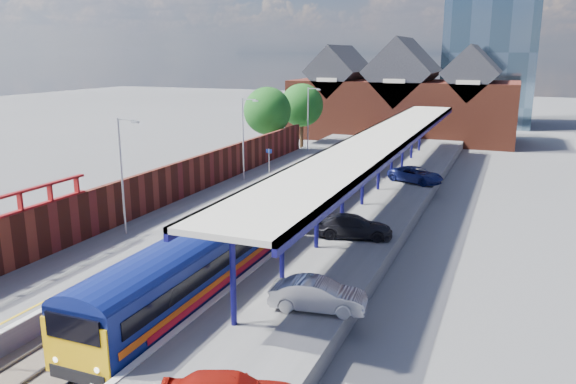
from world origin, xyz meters
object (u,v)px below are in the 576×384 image
(lamp_post_b, at_px, (123,169))
(parked_car_blue, at_px, (416,175))
(lamp_post_d, at_px, (309,115))
(platform_sign, at_px, (269,158))
(parked_car_silver, at_px, (318,295))
(train, at_px, (346,166))
(parked_car_dark, at_px, (353,226))
(lamp_post_c, at_px, (244,134))

(lamp_post_b, relative_size, parked_car_blue, 1.49)
(lamp_post_d, height_order, platform_sign, lamp_post_d)
(parked_car_silver, bearing_deg, lamp_post_d, 11.99)
(train, bearing_deg, parked_car_dark, -72.11)
(train, bearing_deg, platform_sign, -164.28)
(platform_sign, bearing_deg, lamp_post_c, -124.26)
(lamp_post_d, distance_m, parked_car_dark, 30.46)
(lamp_post_c, height_order, parked_car_dark, lamp_post_c)
(lamp_post_c, relative_size, parked_car_dark, 1.52)
(lamp_post_d, xyz_separation_m, parked_car_dark, (12.79, -27.45, -3.33))
(platform_sign, bearing_deg, parked_car_silver, -61.61)
(parked_car_dark, distance_m, parked_car_blue, 16.11)
(lamp_post_c, bearing_deg, lamp_post_b, -90.00)
(lamp_post_b, relative_size, platform_sign, 2.80)
(parked_car_silver, bearing_deg, lamp_post_c, 24.65)
(parked_car_blue, bearing_deg, lamp_post_c, 131.53)
(train, relative_size, parked_car_dark, 14.33)
(lamp_post_d, bearing_deg, train, -57.16)
(train, distance_m, lamp_post_c, 9.20)
(lamp_post_d, bearing_deg, platform_sign, -84.44)
(lamp_post_c, bearing_deg, lamp_post_d, 90.00)
(lamp_post_b, bearing_deg, parked_car_blue, 56.36)
(lamp_post_b, bearing_deg, platform_sign, 85.67)
(parked_car_blue, bearing_deg, parked_car_dark, -160.51)
(lamp_post_d, xyz_separation_m, parked_car_silver, (14.04, -37.46, -3.32))
(lamp_post_c, distance_m, lamp_post_d, 16.00)
(train, distance_m, parked_car_dark, 16.06)
(train, relative_size, lamp_post_c, 9.42)
(train, height_order, parked_car_dark, train)
(platform_sign, bearing_deg, parked_car_blue, 12.04)
(lamp_post_b, height_order, parked_car_blue, lamp_post_b)
(lamp_post_c, xyz_separation_m, parked_car_blue, (13.73, 4.64, -3.34))
(lamp_post_b, distance_m, lamp_post_d, 32.00)
(train, bearing_deg, parked_car_silver, -76.25)
(train, bearing_deg, lamp_post_b, -111.61)
(platform_sign, height_order, parked_car_silver, platform_sign)
(lamp_post_d, bearing_deg, parked_car_blue, -39.60)
(parked_car_silver, bearing_deg, platform_sign, 19.84)
(platform_sign, relative_size, parked_car_blue, 0.53)
(parked_car_dark, bearing_deg, parked_car_silver, 174.58)
(platform_sign, bearing_deg, lamp_post_d, 95.56)
(lamp_post_c, distance_m, parked_car_silver, 25.86)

